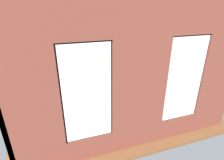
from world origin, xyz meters
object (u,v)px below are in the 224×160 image
potted_plant_mid_room_small (115,81)px  remote_silver (115,91)px  remote_gray (109,90)px  tv_flatscreen (33,91)px  coffee_table (115,92)px  cup_ceramic (123,87)px  couch_left (154,82)px  couch_by_window (107,123)px  potted_plant_corner_far_left (196,94)px  media_console (37,110)px  potted_plant_corner_near_left (139,60)px  potted_plant_foreground_right (46,74)px  table_plant_small (105,91)px  potted_plant_near_tv (52,104)px  potted_plant_between_couches (152,104)px  candle_jar (118,91)px  potted_plant_by_left_couch (132,73)px

potted_plant_mid_room_small → remote_silver: bearing=69.0°
remote_gray → remote_silver: same height
potted_plant_mid_room_small → tv_flatscreen: bearing=24.4°
coffee_table → cup_ceramic: (-0.37, -0.14, 0.10)m
couch_left → remote_silver: bearing=-72.7°
couch_by_window → cup_ceramic: bearing=-123.7°
potted_plant_corner_far_left → cup_ceramic: bearing=-47.4°
media_console → potted_plant_corner_near_left: (-4.79, -2.32, 0.56)m
couch_left → potted_plant_mid_room_small: size_ratio=4.75×
potted_plant_mid_room_small → couch_left: bearing=148.9°
potted_plant_corner_near_left → potted_plant_foreground_right: (4.50, 0.04, -0.21)m
table_plant_small → couch_by_window: bearing=75.7°
potted_plant_foreground_right → coffee_table: bearing=138.3°
cup_ceramic → potted_plant_near_tv: 2.82m
remote_silver → potted_plant_between_couches: size_ratio=0.13×
couch_by_window → candle_jar: bearing=-120.9°
couch_left → coffee_table: size_ratio=1.38×
remote_gray → potted_plant_foreground_right: bearing=-91.3°
cup_ceramic → potted_plant_foreground_right: size_ratio=0.07×
couch_left → media_console: couch_left is taller
remote_silver → potted_plant_foreground_right: bearing=-93.0°
candle_jar → cup_ceramic: bearing=-136.6°
potted_plant_corner_far_left → potted_plant_foreground_right: bearing=-40.7°
potted_plant_by_left_couch → potted_plant_corner_far_left: potted_plant_corner_far_left is taller
couch_by_window → potted_plant_corner_far_left: potted_plant_corner_far_left is taller
candle_jar → remote_silver: size_ratio=0.54×
table_plant_small → potted_plant_near_tv: potted_plant_near_tv is taller
table_plant_small → potted_plant_corner_near_left: size_ratio=0.19×
potted_plant_by_left_couch → couch_left: bearing=106.3°
candle_jar → tv_flatscreen: bearing=0.3°
remote_silver → potted_plant_by_left_couch: 2.39m
remote_gray → potted_plant_corner_near_left: 3.09m
potted_plant_by_left_couch → potted_plant_near_tv: bearing=37.6°
remote_silver → potted_plant_near_tv: bearing=-25.9°
coffee_table → couch_left: bearing=-166.6°
couch_left → tv_flatscreen: bearing=-78.8°
potted_plant_between_couches → potted_plant_corner_far_left: (-1.46, 0.16, 0.15)m
tv_flatscreen → potted_plant_foreground_right: tv_flatscreen is taller
candle_jar → potted_plant_between_couches: size_ratio=0.07×
table_plant_small → tv_flatscreen: tv_flatscreen is taller
couch_left → cup_ceramic: 1.60m
remote_gray → potted_plant_foreground_right: (2.24, -2.05, 0.16)m
table_plant_small → potted_plant_by_left_couch: size_ratio=0.45×
table_plant_small → potted_plant_near_tv: size_ratio=0.16×
remote_silver → potted_plant_foreground_right: 3.23m
potted_plant_near_tv → potted_plant_mid_room_small: size_ratio=3.78×
potted_plant_corner_near_left → table_plant_small: bearing=42.7°
potted_plant_by_left_couch → remote_silver: bearing=49.9°
potted_plant_near_tv → media_console: bearing=-58.7°
potted_plant_corner_near_left → potted_plant_by_left_couch: size_ratio=2.37×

